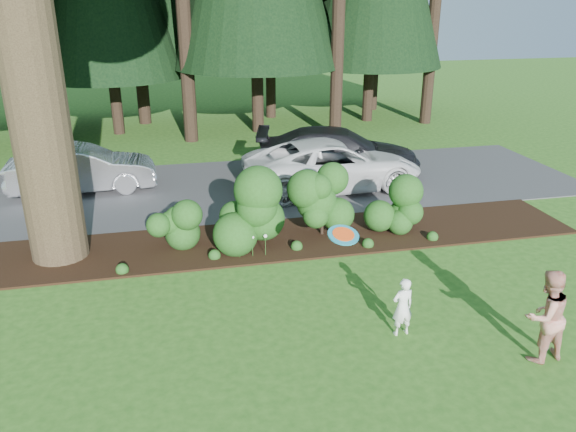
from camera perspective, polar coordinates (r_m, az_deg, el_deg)
The scene contains 11 objects.
ground at distance 10.93m, azimuth 0.01°, elevation -9.48°, with size 80.00×80.00×0.00m, color #295819.
mulch_bed at distance 13.75m, azimuth -2.93°, elevation -2.55°, with size 16.00×2.50×0.05m, color black.
driveway at distance 17.68m, azimuth -5.27°, elevation 2.92°, with size 22.00×6.00×0.03m, color #38383A.
shrub_row at distance 13.49m, azimuth 0.31°, elevation 0.58°, with size 6.53×1.60×1.61m.
lily_cluster at distance 12.75m, azimuth -3.65°, elevation -2.26°, with size 0.69×0.09×0.57m.
car_silver_wagon at distance 18.10m, azimuth -20.17°, elevation 4.50°, with size 1.50×4.30×1.42m, color #B1B1B6.
car_white_suv at distance 17.33m, azimuth 4.59°, elevation 5.23°, with size 2.52×5.46×1.52m, color silver.
car_dark_suv at distance 18.67m, azimuth 5.16°, elevation 6.46°, with size 2.18×5.36×1.55m, color black.
child at distance 10.14m, azimuth 11.56°, elevation -9.03°, with size 0.40×0.26×1.10m, color white.
adult at distance 10.09m, azimuth 24.69°, elevation -9.20°, with size 0.78×0.61×1.61m, color red.
frisbee at distance 9.40m, azimuth 5.64°, elevation -1.91°, with size 0.54×0.52×0.20m.
Camera 1 is at (-2.03, -9.14, 5.63)m, focal length 35.00 mm.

